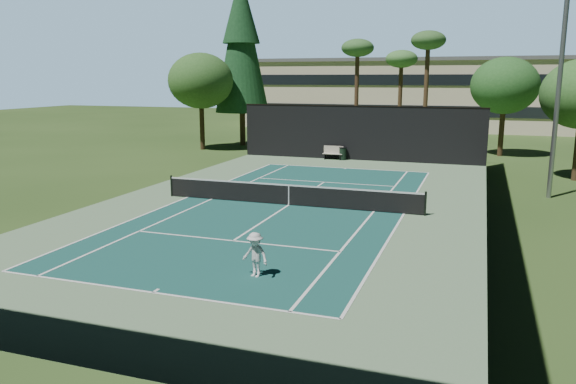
{
  "coord_description": "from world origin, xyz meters",
  "views": [
    {
      "loc": [
        8.56,
        -24.86,
        6.01
      ],
      "look_at": [
        1.0,
        -3.0,
        1.3
      ],
      "focal_mm": 35.0,
      "sensor_mm": 36.0,
      "label": 1
    }
  ],
  "objects_px": {
    "tennis_ball_c": "(336,194)",
    "trash_bin": "(343,154)",
    "park_bench": "(333,152)",
    "tennis_net": "(289,194)",
    "tennis_ball_d": "(256,189)",
    "player": "(255,255)",
    "tennis_ball_b": "(236,197)"
  },
  "relations": [
    {
      "from": "tennis_ball_c",
      "to": "trash_bin",
      "type": "distance_m",
      "value": 12.7
    },
    {
      "from": "park_bench",
      "to": "trash_bin",
      "type": "xyz_separation_m",
      "value": [
        0.73,
        0.01,
        -0.07
      ]
    },
    {
      "from": "tennis_net",
      "to": "trash_bin",
      "type": "xyz_separation_m",
      "value": [
        -1.15,
        15.72,
        -0.08
      ]
    },
    {
      "from": "tennis_ball_d",
      "to": "trash_bin",
      "type": "xyz_separation_m",
      "value": [
        1.79,
        12.7,
        0.45
      ]
    },
    {
      "from": "player",
      "to": "tennis_ball_b",
      "type": "xyz_separation_m",
      "value": [
        -5.41,
        10.56,
        -0.67
      ]
    },
    {
      "from": "trash_bin",
      "to": "park_bench",
      "type": "bearing_deg",
      "value": -179.38
    },
    {
      "from": "player",
      "to": "trash_bin",
      "type": "xyz_separation_m",
      "value": [
        -3.39,
        25.39,
        -0.23
      ]
    },
    {
      "from": "tennis_net",
      "to": "park_bench",
      "type": "xyz_separation_m",
      "value": [
        -1.88,
        15.71,
        -0.01
      ]
    },
    {
      "from": "tennis_ball_b",
      "to": "park_bench",
      "type": "height_order",
      "value": "park_bench"
    },
    {
      "from": "tennis_ball_d",
      "to": "tennis_ball_b",
      "type": "bearing_deg",
      "value": -96.37
    },
    {
      "from": "tennis_ball_c",
      "to": "tennis_ball_d",
      "type": "height_order",
      "value": "tennis_ball_c"
    },
    {
      "from": "tennis_ball_c",
      "to": "trash_bin",
      "type": "height_order",
      "value": "trash_bin"
    },
    {
      "from": "park_bench",
      "to": "trash_bin",
      "type": "distance_m",
      "value": 0.73
    },
    {
      "from": "player",
      "to": "tennis_ball_d",
      "type": "xyz_separation_m",
      "value": [
        -5.17,
        12.69,
        -0.67
      ]
    },
    {
      "from": "player",
      "to": "park_bench",
      "type": "height_order",
      "value": "player"
    },
    {
      "from": "player",
      "to": "tennis_net",
      "type": "bearing_deg",
      "value": 118.51
    },
    {
      "from": "tennis_ball_d",
      "to": "park_bench",
      "type": "relative_size",
      "value": 0.04
    },
    {
      "from": "tennis_net",
      "to": "park_bench",
      "type": "bearing_deg",
      "value": 96.81
    },
    {
      "from": "tennis_net",
      "to": "tennis_ball_b",
      "type": "xyz_separation_m",
      "value": [
        -3.17,
        0.9,
        -0.53
      ]
    },
    {
      "from": "tennis_net",
      "to": "tennis_ball_c",
      "type": "bearing_deg",
      "value": 65.56
    },
    {
      "from": "player",
      "to": "tennis_ball_b",
      "type": "bearing_deg",
      "value": 132.59
    },
    {
      "from": "park_bench",
      "to": "trash_bin",
      "type": "bearing_deg",
      "value": 0.62
    },
    {
      "from": "player",
      "to": "tennis_ball_b",
      "type": "height_order",
      "value": "player"
    },
    {
      "from": "tennis_ball_d",
      "to": "park_bench",
      "type": "height_order",
      "value": "park_bench"
    },
    {
      "from": "tennis_ball_b",
      "to": "trash_bin",
      "type": "bearing_deg",
      "value": 82.23
    },
    {
      "from": "tennis_ball_c",
      "to": "trash_bin",
      "type": "bearing_deg",
      "value": 102.04
    },
    {
      "from": "tennis_net",
      "to": "tennis_ball_b",
      "type": "distance_m",
      "value": 3.34
    },
    {
      "from": "tennis_net",
      "to": "tennis_ball_d",
      "type": "relative_size",
      "value": 214.92
    },
    {
      "from": "tennis_ball_b",
      "to": "tennis_net",
      "type": "bearing_deg",
      "value": -15.77
    },
    {
      "from": "tennis_net",
      "to": "tennis_ball_c",
      "type": "height_order",
      "value": "tennis_net"
    },
    {
      "from": "player",
      "to": "trash_bin",
      "type": "bearing_deg",
      "value": 113.06
    },
    {
      "from": "tennis_ball_c",
      "to": "park_bench",
      "type": "xyz_separation_m",
      "value": [
        -3.38,
        12.41,
        0.51
      ]
    }
  ]
}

